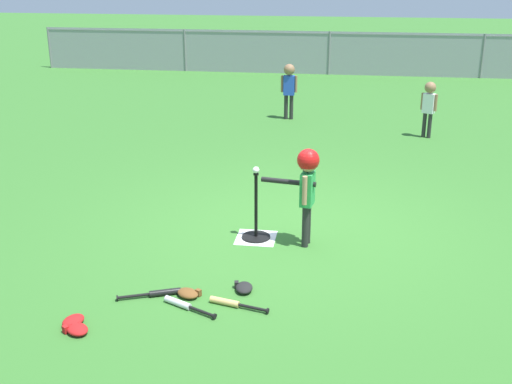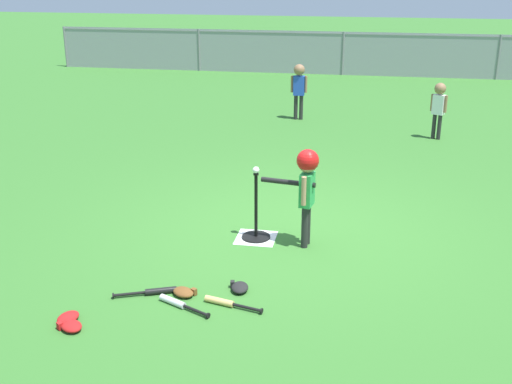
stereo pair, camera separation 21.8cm
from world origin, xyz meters
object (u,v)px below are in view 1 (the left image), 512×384
Objects in this scene: baseball_on_tee at (256,170)px; spare_bat_black at (158,293)px; glove_tossed_aside at (73,321)px; glove_by_plate at (188,293)px; batting_tee at (256,227)px; batter_child at (307,178)px; fielder_near_left at (429,102)px; spare_bat_silver at (183,305)px; spare_bat_wood at (231,303)px; glove_outfield_drop at (244,288)px; fielder_deep_right at (289,84)px; glove_near_bats at (77,329)px.

spare_bat_black is (-0.71, -1.43, -0.77)m from baseball_on_tee.
glove_by_plate is at bearing 35.68° from glove_tossed_aside.
glove_tossed_aside is at bearing -144.32° from glove_by_plate.
batting_tee is 2.40m from glove_tossed_aside.
fielder_near_left is at bearing 69.72° from batter_child.
baseball_on_tee is 2.51m from glove_tossed_aside.
batting_tee is 1.44× the size of spare_bat_silver.
batter_child reaches higher than fielder_near_left.
spare_bat_wood is (-2.34, -6.24, -0.60)m from fielder_near_left.
spare_bat_wood is at bearing -90.30° from baseball_on_tee.
fielder_near_left is at bearing 69.07° from glove_outfield_drop.
fielder_deep_right is (-0.75, 5.84, -0.08)m from batter_child.
fielder_deep_right reaches higher than glove_outfield_drop.
spare_bat_black is at bearing -133.27° from batter_child.
fielder_deep_right is 4.23× the size of glove_tossed_aside.
fielder_deep_right is at bearing 92.10° from glove_outfield_drop.
batting_tee reaches higher than glove_tossed_aside.
baseball_on_tee is 0.13× the size of spare_bat_black.
glove_near_bats is 1.56m from glove_outfield_drop.
fielder_near_left is (2.53, -1.03, -0.06)m from fielder_deep_right.
baseball_on_tee is 1.83m from spare_bat_silver.
spare_bat_silver is at bearing -168.11° from spare_bat_wood.
spare_bat_wood is 2.30× the size of glove_outfield_drop.
batting_tee reaches higher than spare_bat_silver.
batting_tee is 1.23m from glove_outfield_drop.
glove_outfield_drop is at bearing 20.42° from glove_by_plate.
spare_bat_silver is (-2.76, -6.33, -0.60)m from fielder_near_left.
baseball_on_tee is 0.07× the size of batter_child.
baseball_on_tee is at bearing 0.00° from batting_tee.
glove_by_plate and glove_outfield_drop have the same top height.
glove_near_bats is at bearing -136.64° from glove_by_plate.
fielder_deep_right reaches higher than fielder_near_left.
baseball_on_tee is at bearing 63.75° from spare_bat_black.
glove_outfield_drop is (0.07, 0.29, 0.01)m from spare_bat_wood.
fielder_near_left is 6.69m from spare_bat_wood.
fielder_near_left is 6.75m from glove_by_plate.
batter_child is (0.56, -0.09, 0.65)m from batting_tee.
baseball_on_tee reaches higher than spare_bat_wood.
fielder_near_left is 6.39m from glove_outfield_drop.
glove_near_bats is at bearing -152.56° from spare_bat_wood.
spare_bat_silver is 0.62m from glove_outfield_drop.
fielder_deep_right reaches higher than glove_tossed_aside.
glove_by_plate is at bearing -106.94° from batting_tee.
glove_by_plate is at bearing -159.58° from glove_outfield_drop.
glove_by_plate is (-0.42, 0.11, 0.01)m from spare_bat_wood.
glove_tossed_aside is at bearing -122.43° from baseball_on_tee.
glove_tossed_aside reaches higher than spare_bat_black.
spare_bat_silver is at bearing -90.06° from glove_by_plate.
baseball_on_tee is at bearing 75.06° from spare_bat_silver.
baseball_on_tee reaches higher than glove_tossed_aside.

